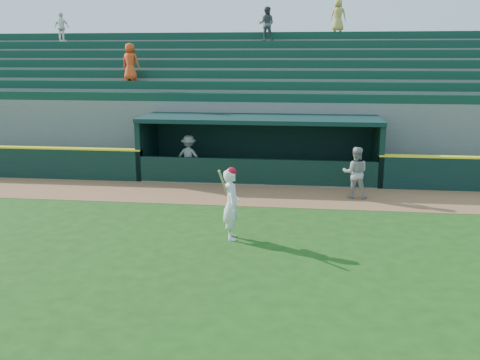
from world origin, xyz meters
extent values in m
plane|color=#194310|center=(0.00, 0.00, 0.00)|extent=(120.00, 120.00, 0.00)
cube|color=brown|center=(0.00, 4.90, 0.01)|extent=(40.00, 3.00, 0.01)
imported|color=#9B9A96|center=(3.55, 4.97, 0.89)|extent=(0.89, 0.71, 1.78)
imported|color=#A2A39E|center=(-2.79, 7.34, 0.86)|extent=(1.20, 0.80, 1.73)
cube|color=slate|center=(0.00, 7.70, 0.02)|extent=(9.00, 2.60, 0.04)
cube|color=black|center=(-4.60, 7.70, 1.15)|extent=(0.20, 2.60, 2.30)
cube|color=black|center=(4.60, 7.70, 1.15)|extent=(0.20, 2.60, 2.30)
cube|color=black|center=(0.00, 9.00, 1.15)|extent=(9.40, 0.20, 2.30)
cube|color=black|center=(0.00, 7.70, 2.38)|extent=(9.40, 2.80, 0.16)
cube|color=black|center=(0.00, 6.48, 0.50)|extent=(9.00, 0.16, 1.00)
cube|color=brown|center=(0.00, 8.50, 0.25)|extent=(8.40, 0.45, 0.10)
cube|color=slate|center=(0.00, 9.53, 1.46)|extent=(34.00, 0.85, 2.91)
cube|color=#0F3828|center=(0.00, 9.41, 3.09)|extent=(34.00, 0.60, 0.36)
cube|color=slate|center=(0.00, 10.38, 1.68)|extent=(34.00, 0.85, 3.36)
cube|color=#0F3828|center=(0.00, 10.26, 3.54)|extent=(34.00, 0.60, 0.36)
cube|color=slate|center=(0.00, 11.22, 1.91)|extent=(34.00, 0.85, 3.81)
cube|color=#0F3828|center=(0.00, 11.11, 3.99)|extent=(34.00, 0.60, 0.36)
cube|color=slate|center=(0.00, 12.07, 2.13)|extent=(34.00, 0.85, 4.26)
cube|color=#0F3828|center=(0.00, 11.96, 4.44)|extent=(34.00, 0.60, 0.36)
cube|color=slate|center=(0.00, 12.93, 2.35)|extent=(34.00, 0.85, 4.71)
cube|color=#0F3828|center=(0.00, 12.81, 4.89)|extent=(34.00, 0.60, 0.36)
cube|color=slate|center=(0.00, 13.78, 2.58)|extent=(34.00, 0.85, 5.16)
cube|color=#0F3828|center=(0.00, 13.66, 5.34)|extent=(34.00, 0.60, 0.36)
cube|color=slate|center=(0.00, 14.62, 2.80)|extent=(34.00, 0.85, 5.61)
cube|color=#0F3828|center=(0.00, 14.51, 5.79)|extent=(34.00, 0.60, 0.36)
cube|color=slate|center=(0.00, 15.20, 2.80)|extent=(34.50, 0.30, 5.61)
imported|color=#E64319|center=(-6.04, 10.28, 4.54)|extent=(0.87, 0.64, 1.64)
imported|color=white|center=(-10.74, 13.68, 6.24)|extent=(0.90, 0.52, 1.45)
imported|color=#4E4E4E|center=(-0.25, 13.68, 6.33)|extent=(0.83, 0.66, 1.61)
imported|color=gold|center=(3.21, 14.53, 6.75)|extent=(0.80, 0.57, 1.55)
imported|color=white|center=(-0.05, 0.25, 0.94)|extent=(0.59, 0.77, 1.88)
sphere|color=#B60A1C|center=(-0.05, 0.25, 1.81)|extent=(0.27, 0.27, 0.27)
cylinder|color=tan|center=(-0.23, 0.03, 1.58)|extent=(0.23, 0.50, 0.76)
camera|label=1|loc=(1.91, -13.25, 4.75)|focal=40.00mm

